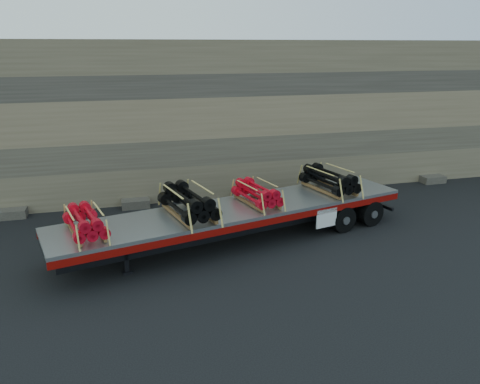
{
  "coord_description": "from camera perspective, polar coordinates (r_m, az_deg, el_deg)",
  "views": [
    {
      "loc": [
        -3.6,
        -15.12,
        6.75
      ],
      "look_at": [
        0.65,
        0.74,
        1.6
      ],
      "focal_mm": 35.0,
      "sensor_mm": 36.0,
      "label": 1
    }
  ],
  "objects": [
    {
      "name": "bundle_front",
      "position": [
        14.82,
        -18.34,
        -3.59
      ],
      "size": [
        1.46,
        2.21,
        0.72
      ],
      "primitive_type": null,
      "rotation": [
        0.0,
        0.0,
        0.24
      ],
      "color": "red",
      "rests_on": "trailer"
    },
    {
      "name": "bundle_rear",
      "position": [
        18.58,
        10.82,
        1.4
      ],
      "size": [
        1.71,
        2.59,
        0.84
      ],
      "primitive_type": null,
      "rotation": [
        0.0,
        0.0,
        0.24
      ],
      "color": "black",
      "rests_on": "trailer"
    },
    {
      "name": "bundle_midfront",
      "position": [
        15.64,
        -6.33,
        -1.35
      ],
      "size": [
        1.82,
        2.75,
        0.9
      ],
      "primitive_type": null,
      "rotation": [
        0.0,
        0.0,
        0.24
      ],
      "color": "black",
      "rests_on": "trailer"
    },
    {
      "name": "rock_wall",
      "position": [
        22.15,
        -5.57,
        8.89
      ],
      "size": [
        44.0,
        3.0,
        7.0
      ],
      "primitive_type": "cube",
      "color": "#7A6B54",
      "rests_on": "ground"
    },
    {
      "name": "trailer",
      "position": [
        16.76,
        -0.26,
        -3.93
      ],
      "size": [
        13.26,
        5.48,
        1.3
      ],
      "primitive_type": null,
      "rotation": [
        0.0,
        0.0,
        0.24
      ],
      "color": "#A6A9AE",
      "rests_on": "ground"
    },
    {
      "name": "bundle_midrear",
      "position": [
        16.78,
        2.08,
        -0.24
      ],
      "size": [
        1.47,
        2.22,
        0.72
      ],
      "primitive_type": null,
      "rotation": [
        0.0,
        0.0,
        0.24
      ],
      "color": "red",
      "rests_on": "trailer"
    },
    {
      "name": "ground",
      "position": [
        16.94,
        -1.5,
        -6.08
      ],
      "size": [
        120.0,
        120.0,
        0.0
      ],
      "primitive_type": "plane",
      "color": "black",
      "rests_on": "ground"
    }
  ]
}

